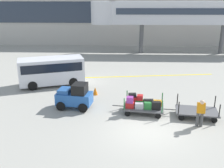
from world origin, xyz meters
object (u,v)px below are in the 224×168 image
Objects in this scene: baggage_cart_lead at (143,104)px; baggage_cart_middle at (197,111)px; safety_cone_near at (95,91)px; shuttle_van at (51,69)px; baggage_tug at (75,96)px; baggage_handler at (201,112)px.

baggage_cart_middle is (3.02, -0.45, -0.19)m from baggage_cart_lead.
shuttle_van is at bearing 149.50° from safety_cone_near.
baggage_handler is (6.92, -2.22, 0.11)m from baggage_tug.
baggage_tug is at bearing 171.92° from baggage_cart_middle.
baggage_cart_lead is 5.59× the size of safety_cone_near.
safety_cone_near is at bearing 151.11° from baggage_cart_middle.
baggage_cart_lead is 8.34m from shuttle_van.
baggage_cart_lead is 3.06m from baggage_cart_middle.
shuttle_van is (-9.65, 5.46, 0.89)m from baggage_cart_middle.
baggage_cart_middle is 11.12m from shuttle_van.
shuttle_van is 4.24m from safety_cone_near.
baggage_cart_lead and baggage_cart_middle have the same top height.
baggage_handler is (2.85, -1.66, 0.33)m from baggage_cart_lead.
baggage_cart_lead is at bearing -43.44° from safety_cone_near.
baggage_tug is 5.16m from shuttle_van.
shuttle_van reaches higher than baggage_cart_lead.
baggage_cart_middle is 6.96m from safety_cone_near.
baggage_tug is 0.43× the size of shuttle_van.
shuttle_van is at bearing 144.88° from baggage_handler.
baggage_handler is 7.51m from safety_cone_near.
baggage_tug is at bearing 162.23° from baggage_handler.
baggage_tug is at bearing 172.21° from baggage_cart_lead.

